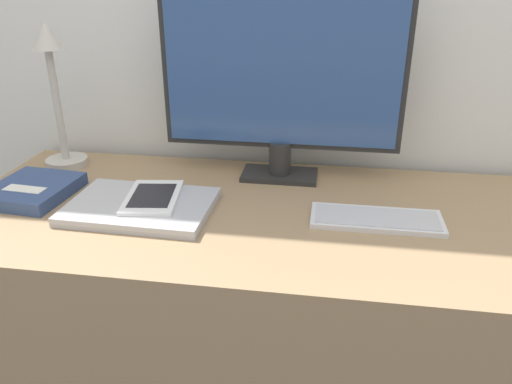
% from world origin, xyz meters
% --- Properties ---
extents(desk, '(1.56, 0.62, 0.74)m').
position_xyz_m(desk, '(0.00, 0.21, 0.37)').
color(desk, '#997A56').
rests_on(desk, ground_plane).
extents(monitor, '(0.61, 0.11, 0.47)m').
position_xyz_m(monitor, '(-0.04, 0.42, 0.99)').
color(monitor, '#262626').
rests_on(monitor, desk).
extents(keyboard, '(0.29, 0.11, 0.01)m').
position_xyz_m(keyboard, '(0.19, 0.19, 0.74)').
color(keyboard, silver).
rests_on(keyboard, desk).
extents(laptop, '(0.33, 0.24, 0.02)m').
position_xyz_m(laptop, '(-0.34, 0.17, 0.75)').
color(laptop, '#A3A3A8').
rests_on(laptop, desk).
extents(ereader, '(0.14, 0.20, 0.01)m').
position_xyz_m(ereader, '(-0.32, 0.19, 0.76)').
color(ereader, white).
rests_on(ereader, laptop).
extents(desk_lamp, '(0.11, 0.11, 0.39)m').
position_xyz_m(desk_lamp, '(-0.65, 0.41, 0.96)').
color(desk_lamp, '#BCB7AD').
rests_on(desk_lamp, desk).
extents(notebook, '(0.20, 0.22, 0.03)m').
position_xyz_m(notebook, '(-0.63, 0.21, 0.75)').
color(notebook, '#334775').
rests_on(notebook, desk).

